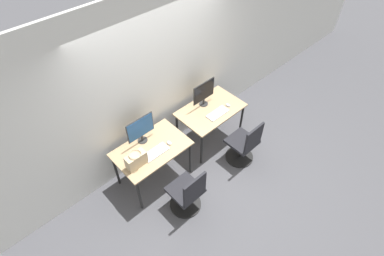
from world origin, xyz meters
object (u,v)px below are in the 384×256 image
keyboard_left (156,152)px  monitor_right (204,92)px  mouse_right (228,105)px  office_chair_right (244,146)px  keyboard_right (218,113)px  office_chair_left (188,194)px  handbag (136,160)px  mouse_left (169,143)px  monitor_left (141,129)px

keyboard_left → monitor_right: 1.31m
mouse_right → office_chair_right: size_ratio=0.10×
keyboard_left → keyboard_right: same height
office_chair_left → monitor_right: monitor_right is taller
office_chair_left → monitor_right: bearing=37.4°
keyboard_left → office_chair_left: office_chair_left is taller
mouse_right → handbag: size_ratio=0.30×
office_chair_right → handbag: bearing=159.4°
keyboard_right → handbag: handbag is taller
mouse_left → office_chair_left: (-0.24, -0.66, -0.39)m
keyboard_left → office_chair_right: office_chair_right is taller
keyboard_left → mouse_left: mouse_left is taller
keyboard_right → monitor_right: bearing=90.0°
monitor_left → keyboard_right: (1.26, -0.37, -0.24)m
keyboard_left → monitor_right: monitor_right is taller
monitor_left → keyboard_left: 0.41m
monitor_right → office_chair_right: bearing=-85.6°
keyboard_left → monitor_right: bearing=12.8°
mouse_left → handbag: handbag is taller
handbag → keyboard_left: bearing=-1.2°
keyboard_left → office_chair_right: (1.33, -0.62, -0.38)m
monitor_left → mouse_left: size_ratio=5.08×
keyboard_right → mouse_right: (0.27, 0.02, 0.01)m
monitor_left → mouse_right: 1.59m
monitor_left → mouse_right: (1.53, -0.35, -0.24)m
mouse_right → mouse_left: bearing=178.6°
office_chair_right → mouse_right: bearing=70.9°
monitor_left → keyboard_left: size_ratio=1.16×
mouse_left → mouse_right: same height
keyboard_right → office_chair_right: size_ratio=0.44×
mouse_left → keyboard_right: mouse_left is taller
keyboard_right → office_chair_right: 0.69m
office_chair_left → mouse_right: bearing=22.7°
monitor_right → monitor_left: bearing=178.2°
keyboard_left → handbag: handbag is taller
keyboard_left → office_chair_left: bearing=-88.3°
keyboard_left → mouse_left: bearing=0.8°
office_chair_left → handbag: bearing=117.7°
office_chair_left → mouse_right: office_chair_left is taller
office_chair_left → monitor_right: 1.68m
office_chair_left → mouse_right: size_ratio=9.87×
keyboard_right → handbag: bearing=178.1°
keyboard_left → monitor_left: bearing=90.0°
keyboard_left → office_chair_left: (0.02, -0.66, -0.38)m
monitor_right → mouse_left: bearing=-164.3°
monitor_left → office_chair_left: monitor_left is taller
keyboard_left → monitor_right: (1.26, 0.29, 0.24)m
mouse_left → keyboard_right: (1.00, -0.05, -0.01)m
office_chair_left → monitor_left: bearing=91.1°
office_chair_left → keyboard_right: bearing=26.3°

